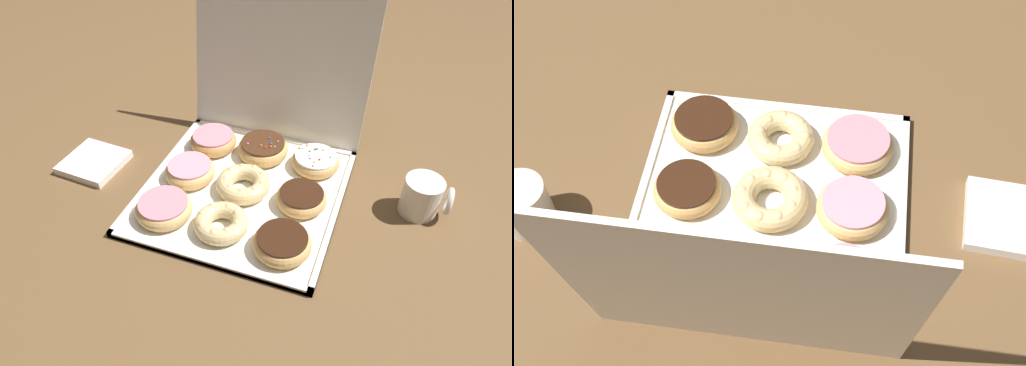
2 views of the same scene
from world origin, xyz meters
TOP-DOWN VIEW (x-y plane):
  - ground_plane at (0.00, 0.00)m, footprint 3.00×3.00m
  - donut_box at (0.00, 0.00)m, footprint 0.43×0.43m
  - box_lid_open at (0.00, 0.26)m, footprint 0.43×0.08m
  - pink_frosted_donut_0 at (-0.13, -0.13)m, footprint 0.12×0.12m
  - cruller_donut_1 at (-0.00, -0.12)m, footprint 0.11×0.11m
  - chocolate_frosted_donut_2 at (0.13, -0.13)m, footprint 0.12×0.12m
  - pink_frosted_donut_3 at (-0.13, 0.00)m, footprint 0.11×0.11m
  - cruller_donut_4 at (0.00, 0.00)m, footprint 0.12×0.12m
  - chocolate_frosted_donut_5 at (0.13, -0.00)m, footprint 0.11×0.11m
  - pink_frosted_donut_6 at (-0.13, 0.12)m, footprint 0.12×0.12m
  - sprinkle_donut_7 at (-0.00, 0.13)m, footprint 0.12×0.12m
  - sprinkle_donut_8 at (0.13, 0.13)m, footprint 0.11×0.11m
  - coffee_mug at (0.38, 0.08)m, footprint 0.10×0.08m
  - napkin_stack at (-0.37, -0.03)m, footprint 0.14×0.14m

SIDE VIEW (x-z plane):
  - ground_plane at x=0.00m, z-range 0.00..0.00m
  - donut_box at x=0.00m, z-range 0.00..0.01m
  - napkin_stack at x=-0.37m, z-range 0.00..0.02m
  - sprinkle_donut_8 at x=0.13m, z-range 0.01..0.05m
  - chocolate_frosted_donut_5 at x=0.13m, z-range 0.01..0.05m
  - cruller_donut_1 at x=0.00m, z-range 0.01..0.05m
  - chocolate_frosted_donut_2 at x=0.13m, z-range 0.01..0.05m
  - pink_frosted_donut_0 at x=-0.13m, z-range 0.01..0.05m
  - cruller_donut_4 at x=0.00m, z-range 0.01..0.05m
  - pink_frosted_donut_6 at x=-0.13m, z-range 0.01..0.05m
  - pink_frosted_donut_3 at x=-0.13m, z-range 0.01..0.05m
  - sprinkle_donut_7 at x=0.00m, z-range 0.01..0.05m
  - coffee_mug at x=0.38m, z-range 0.00..0.09m
  - box_lid_open at x=0.00m, z-range 0.00..0.40m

